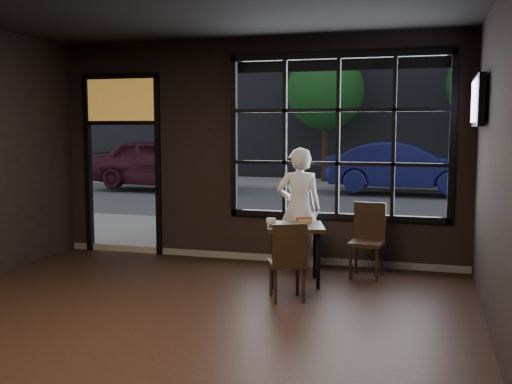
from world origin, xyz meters
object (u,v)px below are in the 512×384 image
(cafe_table, at_px, (295,254))
(man, at_px, (299,209))
(navy_car, at_px, (405,167))
(chair_near, at_px, (287,261))

(cafe_table, height_order, man, man)
(man, height_order, navy_car, man)
(chair_near, relative_size, navy_car, 0.21)
(navy_car, bearing_deg, chair_near, 177.81)
(cafe_table, xyz_separation_m, man, (-0.11, 0.73, 0.46))
(navy_car, bearing_deg, cafe_table, 177.15)
(man, xyz_separation_m, navy_car, (1.04, 9.61, -0.02))
(chair_near, height_order, navy_car, navy_car)
(cafe_table, distance_m, navy_car, 10.40)
(cafe_table, bearing_deg, navy_car, 69.90)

